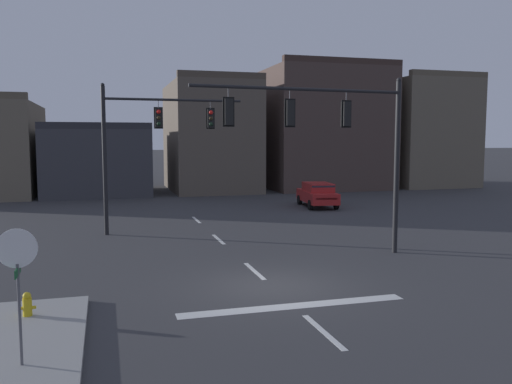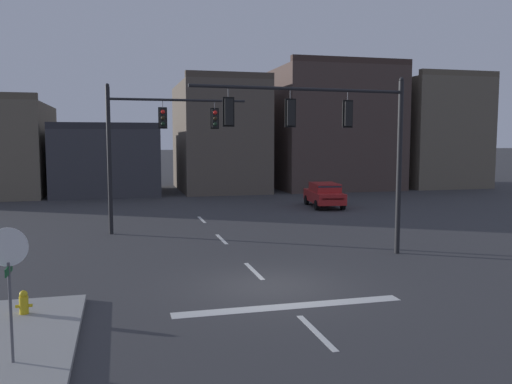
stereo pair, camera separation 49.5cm
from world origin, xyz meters
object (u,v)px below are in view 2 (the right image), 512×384
Objects in this scene: stop_sign at (8,263)px; car_lot_nearside at (324,194)px; signal_mast_near_side at (337,131)px; fire_hydrant at (24,307)px; signal_mast_far_side at (149,135)px.

stop_sign is 0.61× the size of car_lot_nearside.
signal_mast_near_side reaches higher than fire_hydrant.
fire_hydrant is (-10.26, -4.52, -4.47)m from signal_mast_near_side.
signal_mast_far_side is 2.50× the size of stop_sign.
stop_sign is at bearing -103.18° from signal_mast_far_side.
car_lot_nearside is at bearing 50.55° from fire_hydrant.
signal_mast_far_side is 15.63m from stop_sign.
stop_sign is (-3.52, -15.02, -2.54)m from signal_mast_far_side.
signal_mast_near_side is at bearing 23.76° from fire_hydrant.
fire_hydrant is at bearing -156.24° from signal_mast_near_side.
signal_mast_far_side is at bearing -149.62° from car_lot_nearside.
stop_sign is at bearing -142.76° from signal_mast_near_side.
signal_mast_far_side is 13.28m from fire_hydrant.
signal_mast_far_side is 1.54× the size of car_lot_nearside.
signal_mast_far_side is (-6.46, 7.43, -0.11)m from signal_mast_near_side.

